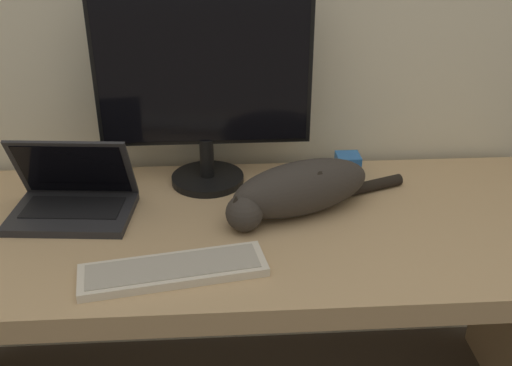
{
  "coord_description": "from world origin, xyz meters",
  "views": [
    {
      "loc": [
        -0.03,
        -0.96,
        1.51
      ],
      "look_at": [
        0.05,
        0.32,
        0.85
      ],
      "focal_mm": 42.0,
      "sensor_mm": 36.0,
      "label": 1
    }
  ],
  "objects": [
    {
      "name": "cat",
      "position": [
        0.16,
        0.39,
        0.79
      ],
      "size": [
        0.51,
        0.29,
        0.14
      ],
      "rotation": [
        0.0,
        0.0,
        0.37
      ],
      "color": "#332D28",
      "rests_on": "desk"
    },
    {
      "name": "laptop",
      "position": [
        -0.42,
        0.43,
        0.76
      ],
      "size": [
        0.33,
        0.24,
        0.21
      ],
      "rotation": [
        0.0,
        0.0,
        -0.09
      ],
      "color": "#232326",
      "rests_on": "desk"
    },
    {
      "name": "monitor",
      "position": [
        -0.07,
        0.59,
        1.02
      ],
      "size": [
        0.58,
        0.21,
        0.56
      ],
      "color": "black",
      "rests_on": "desk"
    },
    {
      "name": "small_toy",
      "position": [
        0.34,
        0.6,
        0.75
      ],
      "size": [
        0.07,
        0.07,
        0.07
      ],
      "color": "#2D6BB7",
      "rests_on": "desk"
    },
    {
      "name": "desk",
      "position": [
        0.0,
        0.35,
        0.58
      ],
      "size": [
        1.79,
        0.7,
        0.72
      ],
      "color": "tan",
      "rests_on": "ground_plane"
    },
    {
      "name": "external_keyboard",
      "position": [
        -0.15,
        0.14,
        0.73
      ],
      "size": [
        0.43,
        0.19,
        0.02
      ],
      "rotation": [
        0.0,
        0.0,
        0.17
      ],
      "color": "beige",
      "rests_on": "desk"
    }
  ]
}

